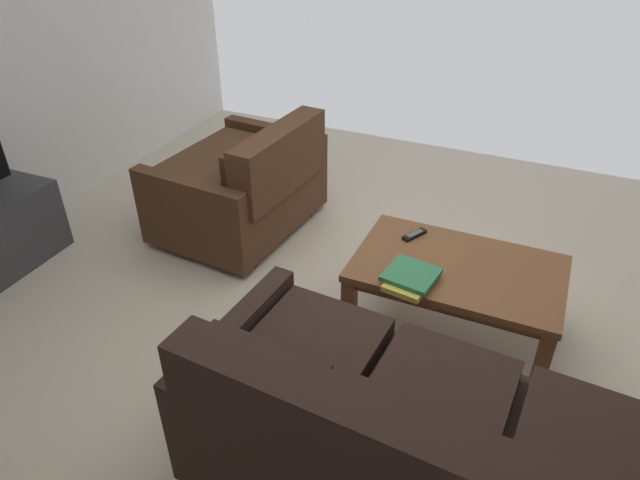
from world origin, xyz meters
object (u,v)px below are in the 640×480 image
sofa_main (420,453)px  book_stack (411,277)px  tv_remote (414,235)px  coffee_table (457,276)px  loveseat_near (244,185)px

sofa_main → book_stack: size_ratio=5.88×
book_stack → tv_remote: 0.43m
coffee_table → loveseat_near: bearing=-17.4°
loveseat_near → tv_remote: 1.36m
loveseat_near → coffee_table: 1.68m
sofa_main → loveseat_near: sofa_main is taller
coffee_table → tv_remote: (0.29, -0.18, 0.08)m
book_stack → loveseat_near: bearing=-27.6°
sofa_main → book_stack: (0.31, -0.89, 0.12)m
sofa_main → tv_remote: (0.41, -1.30, 0.10)m
sofa_main → coffee_table: size_ratio=1.77×
sofa_main → book_stack: sofa_main is taller
loveseat_near → tv_remote: size_ratio=7.20×
coffee_table → book_stack: book_stack is taller
sofa_main → tv_remote: size_ratio=11.66×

